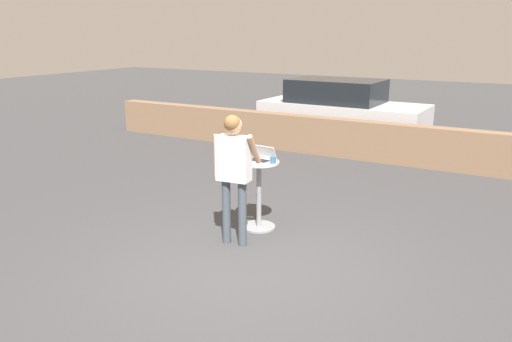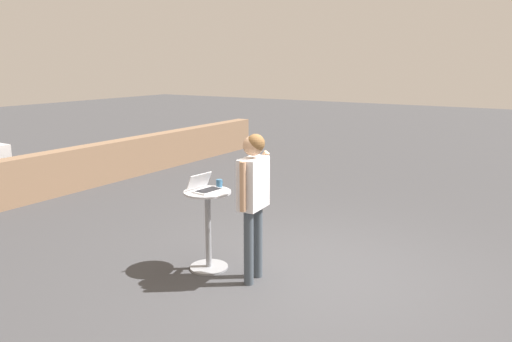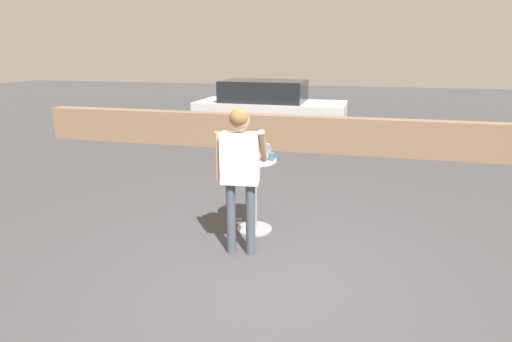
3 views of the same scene
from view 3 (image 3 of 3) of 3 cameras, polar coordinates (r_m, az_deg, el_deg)
The scene contains 7 objects.
ground_plane at distance 4.30m, azimuth 2.57°, elevation -15.52°, with size 50.00×50.00×0.00m, color #3D3D3F.
pavement_kerb at distance 9.53m, azimuth 9.39°, elevation 5.16°, with size 14.43×0.35×0.84m.
cafe_table at distance 5.19m, azimuth -0.23°, elevation -2.83°, with size 0.57×0.57×0.98m.
laptop at distance 5.09m, azimuth -0.07°, elevation 2.24°, with size 0.38×0.34×0.20m.
coffee_mug at distance 4.99m, azimuth 2.25°, elevation 2.02°, with size 0.11×0.08×0.10m.
standing_person at distance 4.43m, azimuth -2.30°, elevation 1.05°, with size 0.56×0.40×1.71m.
parked_car_near_street at distance 11.47m, azimuth 1.86°, elevation 9.12°, with size 4.20×1.96×1.52m.
Camera 3 is at (0.68, -3.57, 2.29)m, focal length 28.00 mm.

